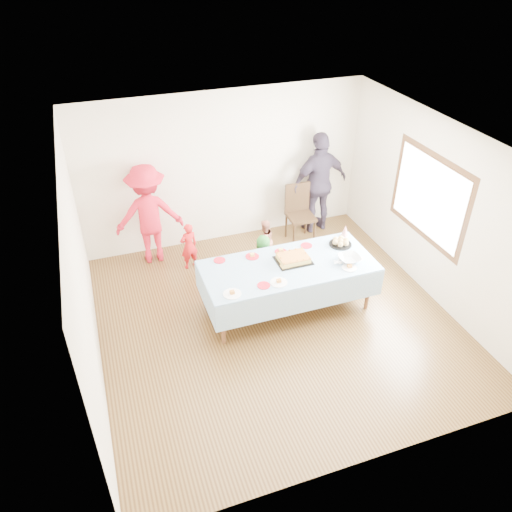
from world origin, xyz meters
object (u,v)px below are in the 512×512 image
(birthday_cake, at_px, (293,259))
(adult_left, at_px, (149,214))
(party_table, at_px, (288,268))
(dining_chair, at_px, (299,210))

(birthday_cake, xyz_separation_m, adult_left, (-1.77, 1.92, 0.05))
(birthday_cake, bearing_deg, adult_left, 132.68)
(party_table, bearing_deg, adult_left, 129.94)
(dining_chair, bearing_deg, party_table, -116.52)
(party_table, xyz_separation_m, dining_chair, (0.95, 1.79, -0.14))
(dining_chair, height_order, adult_left, adult_left)
(party_table, relative_size, adult_left, 1.44)
(party_table, height_order, birthday_cake, birthday_cake)
(dining_chair, bearing_deg, adult_left, 177.07)
(birthday_cake, distance_m, dining_chair, 1.93)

